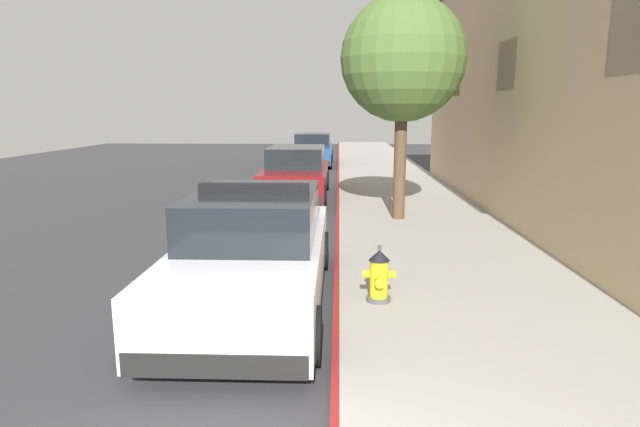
% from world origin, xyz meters
% --- Properties ---
extents(ground_plane, '(29.78, 60.00, 0.20)m').
position_xyz_m(ground_plane, '(-4.14, 10.00, -0.10)').
color(ground_plane, '#353538').
extents(sidewalk_pavement, '(3.71, 60.00, 0.15)m').
position_xyz_m(sidewalk_pavement, '(1.86, 10.00, 0.08)').
color(sidewalk_pavement, '#9E9991').
rests_on(sidewalk_pavement, ground).
extents(curb_painted_edge, '(0.08, 60.00, 0.15)m').
position_xyz_m(curb_painted_edge, '(-0.04, 10.00, 0.08)').
color(curb_painted_edge, maroon).
rests_on(curb_painted_edge, ground).
extents(storefront_building, '(5.42, 18.69, 6.99)m').
position_xyz_m(storefront_building, '(6.30, 9.74, 3.50)').
color(storefront_building, tan).
rests_on(storefront_building, ground).
extents(police_cruiser, '(1.94, 4.84, 1.68)m').
position_xyz_m(police_cruiser, '(-1.16, 4.35, 0.74)').
color(police_cruiser, white).
rests_on(police_cruiser, ground).
extents(parked_car_silver_ahead, '(1.94, 4.84, 1.56)m').
position_xyz_m(parked_car_silver_ahead, '(-1.32, 13.39, 0.74)').
color(parked_car_silver_ahead, maroon).
rests_on(parked_car_silver_ahead, ground).
extents(parked_car_dark_far, '(1.94, 4.84, 1.56)m').
position_xyz_m(parked_car_dark_far, '(-1.30, 23.25, 0.74)').
color(parked_car_dark_far, navy).
rests_on(parked_car_dark_far, ground).
extents(fire_hydrant, '(0.44, 0.40, 0.76)m').
position_xyz_m(fire_hydrant, '(0.52, 4.11, 0.50)').
color(fire_hydrant, '#4C4C51').
rests_on(fire_hydrant, sidewalk_pavement).
extents(street_tree, '(2.78, 2.78, 5.01)m').
position_xyz_m(street_tree, '(1.39, 9.59, 3.75)').
color(street_tree, brown).
rests_on(street_tree, sidewalk_pavement).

